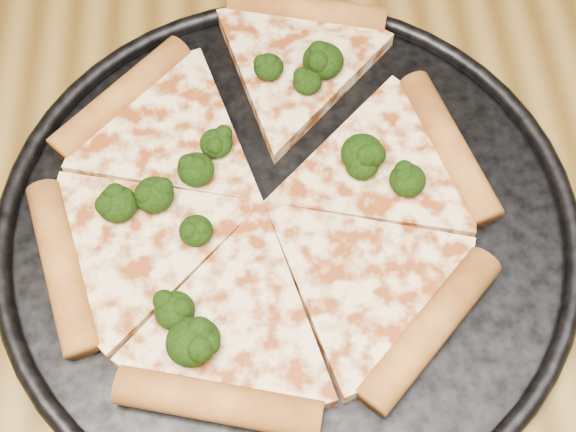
{
  "coord_description": "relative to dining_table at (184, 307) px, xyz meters",
  "views": [
    {
      "loc": [
        0.07,
        -0.23,
        1.22
      ],
      "look_at": [
        0.08,
        0.02,
        0.77
      ],
      "focal_mm": 48.26,
      "sensor_mm": 36.0,
      "label": 1
    }
  ],
  "objects": [
    {
      "name": "dining_table",
      "position": [
        0.0,
        0.0,
        0.0
      ],
      "size": [
        1.2,
        0.9,
        0.75
      ],
      "color": "brown",
      "rests_on": "ground"
    },
    {
      "name": "pizza_pan",
      "position": [
        0.08,
        0.02,
        0.1
      ],
      "size": [
        0.39,
        0.39,
        0.02
      ],
      "color": "black",
      "rests_on": "dining_table"
    },
    {
      "name": "pizza",
      "position": [
        0.07,
        0.03,
        0.11
      ],
      "size": [
        0.32,
        0.36,
        0.02
      ],
      "rotation": [
        0.0,
        0.0,
        -0.24
      ],
      "color": "#FFDE9C",
      "rests_on": "pizza_pan"
    },
    {
      "name": "broccoli_florets",
      "position": [
        0.06,
        0.03,
        0.12
      ],
      "size": [
        0.22,
        0.24,
        0.02
      ],
      "color": "black",
      "rests_on": "pizza"
    }
  ]
}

